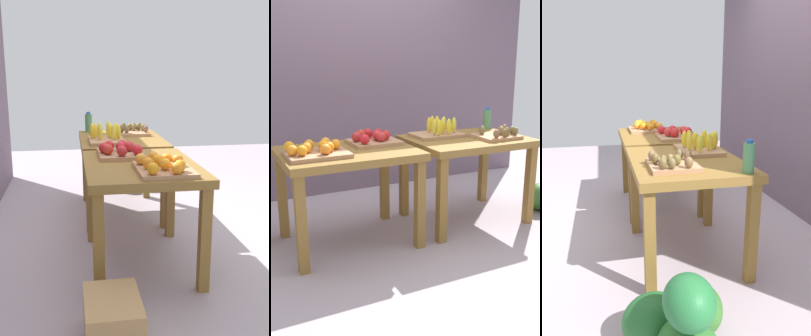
% 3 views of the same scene
% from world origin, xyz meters
% --- Properties ---
extents(ground_plane, '(8.00, 8.00, 0.00)m').
position_xyz_m(ground_plane, '(0.00, 0.00, 0.00)').
color(ground_plane, '#AD9DA7').
extents(back_wall, '(4.40, 0.12, 3.00)m').
position_xyz_m(back_wall, '(0.00, 1.35, 1.50)').
color(back_wall, '#6A5667').
rests_on(back_wall, ground_plane).
extents(display_table_left, '(1.04, 0.80, 0.77)m').
position_xyz_m(display_table_left, '(-0.56, 0.00, 0.66)').
color(display_table_left, olive).
rests_on(display_table_left, ground_plane).
extents(display_table_right, '(1.04, 0.80, 0.77)m').
position_xyz_m(display_table_right, '(0.56, 0.00, 0.66)').
color(display_table_right, olive).
rests_on(display_table_right, ground_plane).
extents(orange_bin, '(0.46, 0.37, 0.11)m').
position_xyz_m(orange_bin, '(-0.83, -0.10, 0.81)').
color(orange_bin, tan).
rests_on(orange_bin, display_table_left).
extents(apple_bin, '(0.41, 0.34, 0.11)m').
position_xyz_m(apple_bin, '(-0.30, 0.12, 0.82)').
color(apple_bin, tan).
rests_on(apple_bin, display_table_left).
extents(banana_crate, '(0.44, 0.32, 0.17)m').
position_xyz_m(banana_crate, '(0.36, 0.16, 0.82)').
color(banana_crate, tan).
rests_on(banana_crate, display_table_right).
extents(kiwi_bin, '(0.37, 0.32, 0.10)m').
position_xyz_m(kiwi_bin, '(0.78, -0.15, 0.81)').
color(kiwi_bin, tan).
rests_on(kiwi_bin, display_table_right).
extents(water_bottle, '(0.07, 0.07, 0.21)m').
position_xyz_m(water_bottle, '(1.00, 0.30, 0.87)').
color(water_bottle, '#4C8C59').
rests_on(water_bottle, display_table_right).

